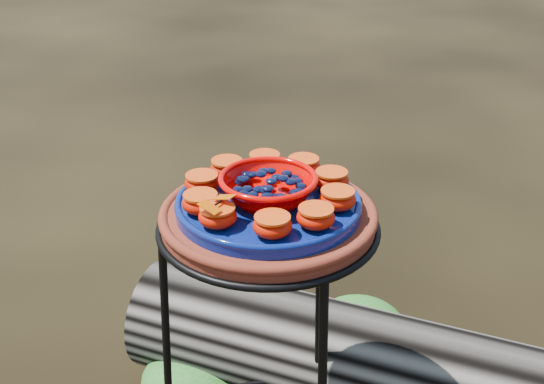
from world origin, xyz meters
The scene contains 18 objects.
plant_stand centered at (0.00, 0.00, 0.35)m, with size 0.44×0.44×0.70m, color black, non-canonical shape.
terracotta_saucer centered at (0.00, 0.00, 0.72)m, with size 0.38×0.38×0.03m, color #622B14.
cobalt_plate centered at (0.00, 0.00, 0.74)m, with size 0.33×0.33×0.02m, color #020436.
red_bowl centered at (0.00, 0.00, 0.78)m, with size 0.16×0.16×0.05m, color #D70200, non-canonical shape.
glass_gems centered at (0.00, 0.00, 0.81)m, with size 0.13×0.13×0.02m, color black, non-canonical shape.
orange_half_0 centered at (-0.02, -0.12, 0.77)m, with size 0.06×0.06×0.04m, color #C80600.
orange_half_1 centered at (0.07, -0.10, 0.77)m, with size 0.06×0.06×0.04m, color #C80600.
orange_half_2 centered at (0.12, -0.04, 0.77)m, with size 0.06×0.06×0.04m, color #C80600.
orange_half_3 centered at (0.12, 0.04, 0.77)m, with size 0.06×0.06×0.04m, color #C80600.
orange_half_4 centered at (0.07, 0.10, 0.77)m, with size 0.06×0.06×0.04m, color #C80600.
orange_half_5 centered at (0.00, 0.12, 0.77)m, with size 0.06×0.06×0.04m, color #C80600.
orange_half_6 centered at (-0.07, 0.10, 0.77)m, with size 0.06×0.06×0.04m, color #C80600.
orange_half_7 centered at (-0.12, 0.04, 0.77)m, with size 0.06×0.06×0.04m, color #C80600.
orange_half_8 centered at (-0.12, -0.04, 0.77)m, with size 0.06×0.06×0.04m, color #C80600.
orange_half_9 centered at (-0.07, -0.10, 0.77)m, with size 0.06×0.06×0.04m, color #C80600.
butterfly centered at (-0.02, -0.12, 0.79)m, with size 0.08×0.05×0.01m, color #C64800, non-canonical shape.
foliage_left centered at (-0.33, 0.15, 0.07)m, with size 0.28×0.28×0.14m, color #145518.
foliage_back centered at (-0.06, 0.58, 0.07)m, with size 0.27×0.27×0.14m, color #145518.
Camera 1 is at (0.58, -0.89, 1.31)m, focal length 45.00 mm.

